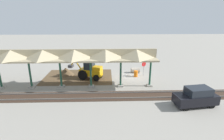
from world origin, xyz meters
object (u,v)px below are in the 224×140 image
object	(u,v)px
backhoe	(90,70)
traffic_barrel	(136,74)
stop_sign	(144,66)
concrete_pipe	(135,70)
distant_parked_car	(196,97)

from	to	relation	value
backhoe	traffic_barrel	xyz separation A→B (m)	(-6.74, -0.64, -0.82)
backhoe	traffic_barrel	bearing A→B (deg)	-174.54
backhoe	traffic_barrel	distance (m)	6.82
stop_sign	backhoe	size ratio (longest dim) A/B	0.44
concrete_pipe	traffic_barrel	xyz separation A→B (m)	(0.22, 1.85, 0.03)
traffic_barrel	backhoe	bearing A→B (deg)	5.46
distant_parked_car	traffic_barrel	world-z (taller)	distant_parked_car
distant_parked_car	traffic_barrel	size ratio (longest dim) A/B	4.89
traffic_barrel	concrete_pipe	bearing A→B (deg)	-96.66
backhoe	concrete_pipe	size ratio (longest dim) A/B	3.77
backhoe	distant_parked_car	distance (m)	14.06
stop_sign	distant_parked_car	world-z (taller)	stop_sign
concrete_pipe	distant_parked_car	distance (m)	11.69
distant_parked_car	traffic_barrel	distance (m)	10.09
concrete_pipe	traffic_barrel	distance (m)	1.87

